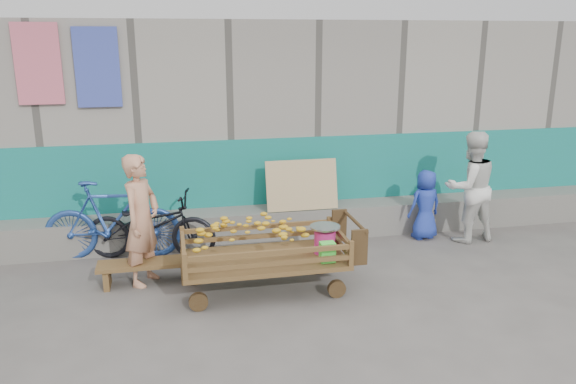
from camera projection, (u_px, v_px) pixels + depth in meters
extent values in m
plane|color=#504D49|center=(323.00, 315.00, 5.80)|extent=(80.00, 80.00, 0.00)
cube|color=gray|center=(258.00, 117.00, 9.26)|extent=(12.00, 3.00, 3.00)
cube|color=#167D6E|center=(276.00, 187.00, 8.05)|extent=(12.00, 0.03, 1.40)
cube|color=slate|center=(279.00, 223.00, 7.96)|extent=(12.00, 0.50, 0.45)
cube|color=tan|center=(302.00, 185.00, 7.74)|extent=(1.00, 0.19, 0.68)
cube|color=#D66278|center=(38.00, 64.00, 6.96)|extent=(0.55, 0.03, 1.00)
cube|color=#3D4EAE|center=(97.00, 67.00, 7.11)|extent=(0.55, 0.03, 1.00)
cube|color=brown|center=(264.00, 260.00, 6.25)|extent=(1.81, 0.90, 0.05)
cylinder|color=#3C2612|center=(198.00, 302.00, 5.86)|extent=(0.20, 0.06, 0.20)
cube|color=brown|center=(185.00, 267.00, 5.63)|extent=(0.05, 0.05, 0.28)
cylinder|color=#3C2612|center=(195.00, 276.00, 6.49)|extent=(0.20, 0.06, 0.20)
cube|color=brown|center=(182.00, 238.00, 6.43)|extent=(0.05, 0.05, 0.28)
cylinder|color=#3C2612|center=(337.00, 289.00, 6.17)|extent=(0.20, 0.06, 0.20)
cube|color=brown|center=(351.00, 253.00, 5.99)|extent=(0.05, 0.05, 0.28)
cylinder|color=#3C2612|center=(321.00, 266.00, 6.79)|extent=(0.20, 0.06, 0.20)
cube|color=brown|center=(329.00, 228.00, 6.78)|extent=(0.05, 0.05, 0.28)
cube|color=brown|center=(270.00, 264.00, 5.82)|extent=(1.75, 0.04, 0.05)
cube|color=brown|center=(270.00, 253.00, 5.79)|extent=(1.75, 0.04, 0.05)
cube|color=brown|center=(258.00, 236.00, 6.62)|extent=(1.75, 0.04, 0.05)
cube|color=brown|center=(258.00, 227.00, 6.58)|extent=(1.75, 0.04, 0.05)
cube|color=brown|center=(184.00, 255.00, 6.04)|extent=(0.04, 0.84, 0.05)
cube|color=brown|center=(183.00, 245.00, 6.01)|extent=(0.04, 0.84, 0.05)
cube|color=brown|center=(339.00, 243.00, 6.40)|extent=(0.04, 0.84, 0.05)
cube|color=brown|center=(339.00, 233.00, 6.36)|extent=(0.04, 0.84, 0.05)
cylinder|color=#3C2612|center=(355.00, 221.00, 6.36)|extent=(0.04, 0.80, 0.04)
cube|color=#3C2612|center=(339.00, 226.00, 6.75)|extent=(0.18, 0.04, 0.40)
cube|color=#3C2612|center=(359.00, 247.00, 6.05)|extent=(0.18, 0.04, 0.40)
ellipsoid|color=orange|center=(255.00, 239.00, 6.17)|extent=(1.31, 0.70, 0.44)
cylinder|color=#E72C8E|center=(325.00, 242.00, 6.35)|extent=(0.24, 0.24, 0.26)
cylinder|color=silver|center=(325.00, 230.00, 6.32)|extent=(0.03, 0.03, 0.06)
cylinder|color=silver|center=(325.00, 227.00, 6.30)|extent=(0.34, 0.34, 0.02)
cube|color=#4AF445|center=(327.00, 252.00, 6.08)|extent=(0.16, 0.12, 0.22)
cube|color=brown|center=(145.00, 264.00, 6.47)|extent=(1.08, 0.32, 0.04)
cube|color=brown|center=(107.00, 278.00, 6.42)|extent=(0.06, 0.30, 0.22)
cube|color=brown|center=(184.00, 272.00, 6.60)|extent=(0.06, 0.30, 0.22)
imported|color=tan|center=(142.00, 220.00, 6.38)|extent=(0.59, 0.66, 1.53)
imported|color=silver|center=(470.00, 187.00, 7.74)|extent=(0.79, 0.64, 1.55)
imported|color=#2239A7|center=(425.00, 205.00, 7.89)|extent=(0.53, 0.39, 0.99)
imported|color=black|center=(151.00, 226.00, 7.18)|extent=(1.76, 0.96, 0.88)
imported|color=#274A99|center=(112.00, 220.00, 7.15)|extent=(1.78, 0.70, 1.04)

